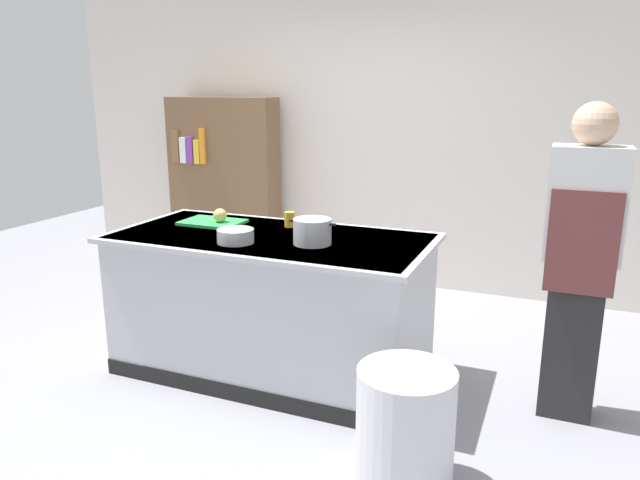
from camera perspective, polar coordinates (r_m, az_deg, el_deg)
ground_plane at (r=3.99m, az=-4.53°, el=-12.24°), size 10.00×10.00×0.00m
back_wall at (r=5.52m, az=5.31°, el=11.37°), size 6.40×0.12×3.00m
counter_island at (r=3.80m, az=-4.67°, el=-5.96°), size 1.98×0.98×0.90m
cutting_board at (r=4.05m, az=-10.28°, el=1.68°), size 0.40×0.28×0.02m
onion at (r=3.99m, az=-9.56°, el=2.35°), size 0.09×0.09×0.09m
stock_pot at (r=3.45m, az=-0.74°, el=0.83°), size 0.29×0.22×0.15m
mixing_bowl at (r=3.52m, az=-8.10°, el=0.39°), size 0.22×0.22×0.08m
juice_cup at (r=3.89m, az=-2.94°, el=1.99°), size 0.07×0.07×0.10m
trash_bin at (r=2.85m, az=8.15°, el=-17.44°), size 0.45×0.45×0.57m
person_chef at (r=3.43m, az=23.67°, el=-1.55°), size 0.38×0.25×1.72m
bookshelf at (r=5.92m, az=-9.18°, el=5.13°), size 1.10×0.31×1.70m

